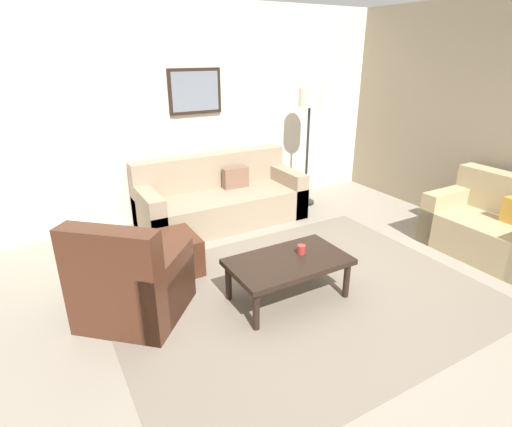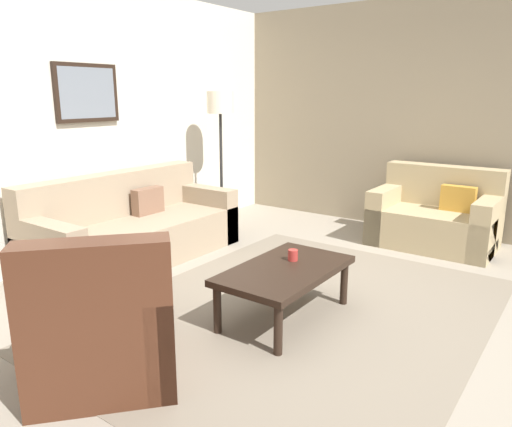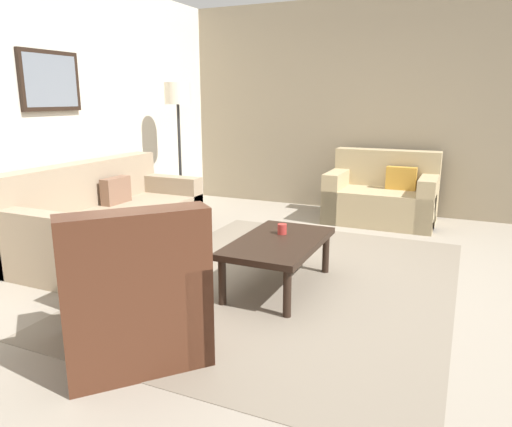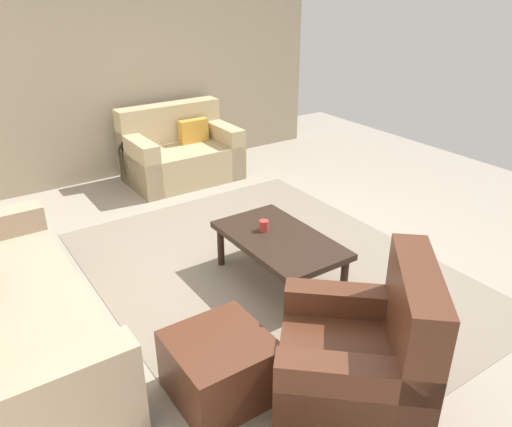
{
  "view_description": "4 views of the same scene",
  "coord_description": "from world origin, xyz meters",
  "px_view_note": "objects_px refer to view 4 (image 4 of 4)",
  "views": [
    {
      "loc": [
        -2.01,
        -2.67,
        2.18
      ],
      "look_at": [
        -0.28,
        0.37,
        0.77
      ],
      "focal_mm": 28.37,
      "sensor_mm": 36.0,
      "label": 1
    },
    {
      "loc": [
        -3.03,
        -1.79,
        1.68
      ],
      "look_at": [
        -0.06,
        0.35,
        0.77
      ],
      "focal_mm": 33.74,
      "sensor_mm": 36.0,
      "label": 2
    },
    {
      "loc": [
        -3.58,
        -1.31,
        1.53
      ],
      "look_at": [
        -0.23,
        0.19,
        0.63
      ],
      "focal_mm": 33.43,
      "sensor_mm": 36.0,
      "label": 3
    },
    {
      "loc": [
        -2.93,
        2.15,
        2.29
      ],
      "look_at": [
        -0.13,
        0.25,
        0.67
      ],
      "focal_mm": 35.13,
      "sensor_mm": 36.0,
      "label": 4
    }
  ],
  "objects_px": {
    "armchair_leather": "(364,366)",
    "cup": "(264,225)",
    "ottoman": "(220,367)",
    "coffee_table": "(279,243)",
    "couch_loveseat": "(179,154)"
  },
  "relations": [
    {
      "from": "couch_loveseat",
      "to": "cup",
      "type": "relative_size",
      "value": 15.11
    },
    {
      "from": "ottoman",
      "to": "cup",
      "type": "height_order",
      "value": "cup"
    },
    {
      "from": "armchair_leather",
      "to": "cup",
      "type": "bearing_deg",
      "value": -13.7
    },
    {
      "from": "armchair_leather",
      "to": "cup",
      "type": "height_order",
      "value": "armchair_leather"
    },
    {
      "from": "armchair_leather",
      "to": "coffee_table",
      "type": "distance_m",
      "value": 1.41
    },
    {
      "from": "couch_loveseat",
      "to": "ottoman",
      "type": "bearing_deg",
      "value": 157.39
    },
    {
      "from": "coffee_table",
      "to": "armchair_leather",
      "type": "bearing_deg",
      "value": 163.29
    },
    {
      "from": "ottoman",
      "to": "cup",
      "type": "bearing_deg",
      "value": -45.72
    },
    {
      "from": "couch_loveseat",
      "to": "ottoman",
      "type": "distance_m",
      "value": 3.67
    },
    {
      "from": "armchair_leather",
      "to": "cup",
      "type": "relative_size",
      "value": 13.08
    },
    {
      "from": "ottoman",
      "to": "coffee_table",
      "type": "distance_m",
      "value": 1.3
    },
    {
      "from": "cup",
      "to": "armchair_leather",
      "type": "bearing_deg",
      "value": 166.3
    },
    {
      "from": "cup",
      "to": "coffee_table",
      "type": "bearing_deg",
      "value": -168.08
    },
    {
      "from": "armchair_leather",
      "to": "ottoman",
      "type": "height_order",
      "value": "armchair_leather"
    },
    {
      "from": "couch_loveseat",
      "to": "armchair_leather",
      "type": "height_order",
      "value": "armchair_leather"
    }
  ]
}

